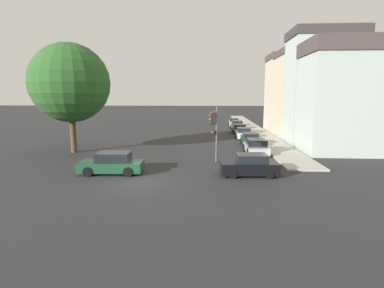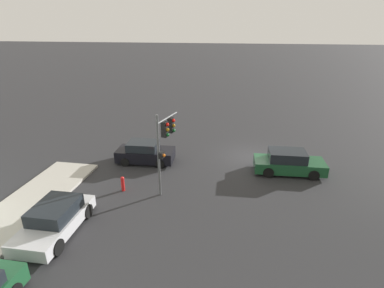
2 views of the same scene
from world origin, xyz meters
TOP-DOWN VIEW (x-y plane):
  - ground_plane at (0.00, 0.00)m, footprint 300.00×300.00m
  - sidewalk_strip at (11.97, 33.53)m, footprint 3.09×60.00m
  - rowhouse_backdrop at (17.33, 20.59)m, footprint 7.83×24.89m
  - street_tree at (-8.72, 9.93)m, footprint 7.51×7.51m
  - traffic_signal at (4.99, 5.59)m, footprint 0.69×2.59m
  - crossing_car_0 at (-2.37, 2.19)m, footprint 4.58×2.09m
  - crossing_car_1 at (7.43, 2.19)m, footprint 4.06×2.06m
  - parked_car_0 at (9.14, 10.37)m, footprint 2.09×4.34m
  - parked_car_1 at (9.24, 15.37)m, footprint 1.90×4.25m
  - parked_car_2 at (9.07, 20.72)m, footprint 2.00×4.09m
  - parked_car_3 at (9.06, 26.26)m, footprint 2.02×3.88m
  - parked_car_4 at (9.20, 31.31)m, footprint 1.95×4.05m
  - parked_car_5 at (9.12, 36.83)m, footprint 1.95×4.59m
  - fire_hydrant at (7.48, 6.26)m, footprint 0.22×0.22m

SIDE VIEW (x-z plane):
  - ground_plane at x=0.00m, z-range 0.00..0.00m
  - sidewalk_strip at x=11.97m, z-range 0.00..0.15m
  - fire_hydrant at x=7.48m, z-range 0.03..0.95m
  - parked_car_3 at x=9.06m, z-range -0.03..1.32m
  - parked_car_1 at x=9.24m, z-range -0.03..1.38m
  - parked_car_0 at x=9.14m, z-range -0.04..1.39m
  - parked_car_2 at x=9.07m, z-range -0.04..1.40m
  - parked_car_4 at x=9.20m, z-range -0.04..1.44m
  - parked_car_5 at x=9.12m, z-range -0.03..1.45m
  - crossing_car_1 at x=7.43m, z-range -0.05..1.48m
  - crossing_car_0 at x=-2.37m, z-range -0.05..1.49m
  - traffic_signal at x=4.99m, z-range 0.92..5.70m
  - rowhouse_backdrop at x=17.33m, z-range -0.53..12.40m
  - street_tree at x=-8.72m, z-range 1.48..11.97m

